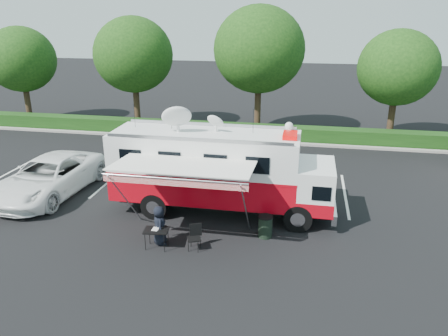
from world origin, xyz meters
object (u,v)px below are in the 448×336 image
at_px(folding_table, 156,231).
at_px(trash_bin, 265,226).
at_px(white_suv, 51,194).
at_px(command_truck, 220,170).

relative_size(folding_table, trash_bin, 1.09).
relative_size(white_suv, trash_bin, 7.27).
xyz_separation_m(command_truck, white_suv, (-8.47, 0.39, -1.97)).
height_order(white_suv, folding_table, white_suv).
height_order(folding_table, trash_bin, trash_bin).
relative_size(white_suv, folding_table, 6.66).
distance_m(white_suv, trash_bin, 10.90).
xyz_separation_m(white_suv, trash_bin, (10.66, -2.27, 0.45)).
bearing_deg(trash_bin, command_truck, 139.48).
bearing_deg(white_suv, trash_bin, -8.39).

